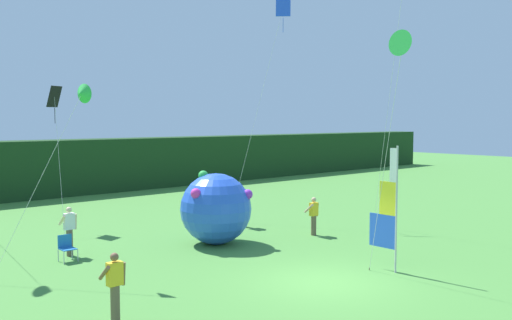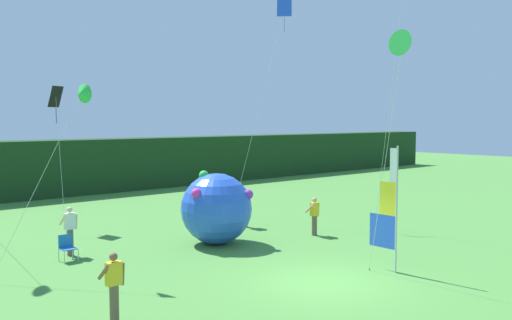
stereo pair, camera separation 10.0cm
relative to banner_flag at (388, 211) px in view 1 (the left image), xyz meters
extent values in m
plane|color=#478438|center=(-2.45, 0.51, -1.91)|extent=(120.00, 120.00, 0.00)
cube|color=#193819|center=(-2.45, 24.11, -0.15)|extent=(80.00, 2.40, 3.51)
cylinder|color=#B7B7BC|center=(0.00, -0.29, 0.08)|extent=(0.06, 0.06, 3.98)
cube|color=blue|center=(0.00, 0.22, -0.66)|extent=(0.02, 0.97, 1.06)
cube|color=yellow|center=(0.00, 0.04, 0.40)|extent=(0.02, 0.60, 1.06)
cube|color=white|center=(0.00, -0.15, 1.46)|extent=(0.02, 0.23, 1.06)
cylinder|color=brown|center=(-6.72, 8.55, -1.44)|extent=(0.22, 0.22, 0.94)
cube|color=white|center=(-6.72, 8.55, -0.68)|extent=(0.36, 0.20, 0.57)
sphere|color=beige|center=(-6.72, 8.55, -0.27)|extent=(0.20, 0.20, 0.20)
cylinder|color=beige|center=(-6.95, 8.62, -0.62)|extent=(0.09, 0.48, 0.42)
cylinder|color=beige|center=(-6.49, 8.56, -0.71)|extent=(0.09, 0.14, 0.56)
cylinder|color=brown|center=(-8.60, 1.59, -1.45)|extent=(0.22, 0.22, 0.91)
cube|color=yellow|center=(-8.60, 1.59, -0.72)|extent=(0.36, 0.20, 0.55)
sphere|color=brown|center=(-8.60, 1.59, -0.32)|extent=(0.20, 0.20, 0.20)
cylinder|color=brown|center=(-8.83, 1.65, -0.67)|extent=(0.09, 0.48, 0.42)
cylinder|color=brown|center=(-8.37, 1.59, -0.77)|extent=(0.09, 0.14, 0.56)
cylinder|color=black|center=(1.27, 8.47, -1.44)|extent=(0.22, 0.22, 0.92)
cube|color=#2D8E4C|center=(1.27, 8.47, -0.69)|extent=(0.36, 0.20, 0.58)
sphere|color=brown|center=(1.27, 8.47, -0.28)|extent=(0.20, 0.20, 0.20)
cylinder|color=brown|center=(1.04, 8.53, -0.63)|extent=(0.09, 0.48, 0.42)
cylinder|color=brown|center=(1.50, 8.48, -0.72)|extent=(0.09, 0.14, 0.56)
cylinder|color=brown|center=(2.28, 5.22, -1.50)|extent=(0.22, 0.22, 0.82)
cube|color=yellow|center=(2.28, 5.22, -0.82)|extent=(0.36, 0.20, 0.55)
sphere|color=tan|center=(2.28, 5.22, -0.42)|extent=(0.20, 0.20, 0.20)
cylinder|color=tan|center=(2.05, 5.28, -0.77)|extent=(0.09, 0.48, 0.42)
cylinder|color=tan|center=(2.51, 5.23, -0.87)|extent=(0.09, 0.14, 0.56)
sphere|color=blue|center=(-1.73, 6.63, -0.54)|extent=(2.73, 2.73, 2.73)
sphere|color=#DB33A8|center=(-2.86, 6.36, 0.18)|extent=(0.38, 0.38, 0.38)
sphere|color=green|center=(-2.02, 7.03, 0.73)|extent=(0.38, 0.38, 0.38)
sphere|color=purple|center=(-0.95, 5.67, 0.04)|extent=(0.38, 0.38, 0.38)
cylinder|color=#BCBCC1|center=(-7.34, 7.59, -1.70)|extent=(0.03, 0.03, 0.42)
cylinder|color=#BCBCC1|center=(-6.86, 7.59, -1.70)|extent=(0.03, 0.03, 0.42)
cylinder|color=#BCBCC1|center=(-7.34, 8.07, -1.70)|extent=(0.03, 0.03, 0.42)
cylinder|color=#BCBCC1|center=(-6.86, 8.07, -1.70)|extent=(0.03, 0.03, 0.42)
cube|color=#1E66B2|center=(-7.10, 7.83, -1.47)|extent=(0.48, 0.48, 0.03)
cube|color=#1E66B2|center=(-7.10, 8.07, -1.24)|extent=(0.48, 0.03, 0.44)
cylinder|color=brown|center=(-0.38, 0.41, -1.87)|extent=(0.03, 0.03, 0.08)
cylinder|color=silver|center=(-0.55, -0.23, 1.57)|extent=(0.35, 1.31, 6.96)
cone|color=green|center=(-0.72, -0.88, 5.05)|extent=(0.37, 0.77, 0.78)
cylinder|color=brown|center=(5.82, 4.80, -1.87)|extent=(0.03, 0.03, 0.08)
cylinder|color=silver|center=(5.49, 3.85, 3.71)|extent=(0.69, 1.92, 11.23)
cylinder|color=silver|center=(-8.50, 6.62, 0.89)|extent=(2.82, 0.35, 5.60)
cone|color=green|center=(-7.10, 6.45, 3.69)|extent=(0.42, 0.65, 0.62)
cylinder|color=brown|center=(1.59, 9.90, -1.87)|extent=(0.03, 0.03, 0.08)
cylinder|color=silver|center=(3.04, 9.61, 3.20)|extent=(2.92, 0.59, 10.21)
cube|color=blue|center=(4.50, 9.32, 8.30)|extent=(0.77, 0.78, 0.93)
cylinder|color=blue|center=(4.50, 9.32, 7.45)|extent=(0.02, 0.02, 0.70)
cylinder|color=brown|center=(-5.77, 11.25, -1.87)|extent=(0.03, 0.03, 0.08)
cylinder|color=silver|center=(-5.27, 12.86, 1.00)|extent=(1.02, 3.24, 5.82)
cube|color=black|center=(-4.76, 14.48, 3.91)|extent=(0.78, 0.61, 0.94)
cylinder|color=black|center=(-4.76, 14.48, 3.06)|extent=(0.02, 0.02, 0.70)
camera|label=1|loc=(-14.57, -10.06, 2.87)|focal=38.78mm
camera|label=2|loc=(-14.49, -10.13, 2.87)|focal=38.78mm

